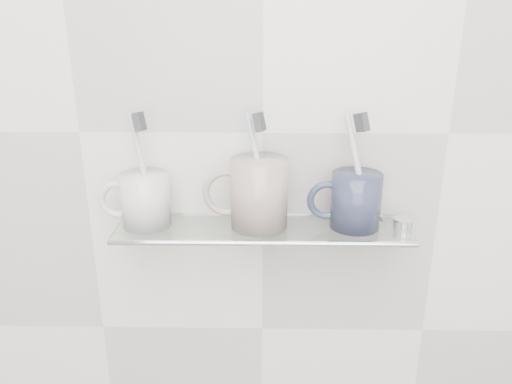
{
  "coord_description": "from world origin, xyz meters",
  "views": [
    {
      "loc": [
        0.0,
        0.26,
        1.45
      ],
      "look_at": [
        -0.01,
        1.04,
        1.16
      ],
      "focal_mm": 35.0,
      "sensor_mm": 36.0,
      "label": 1
    }
  ],
  "objects_px": {
    "shelf_glass": "(262,229)",
    "mug_left": "(146,200)",
    "mug_center": "(259,193)",
    "mug_right": "(356,200)"
  },
  "relations": [
    {
      "from": "shelf_glass",
      "to": "mug_center",
      "type": "bearing_deg",
      "value": 137.73
    },
    {
      "from": "shelf_glass",
      "to": "mug_right",
      "type": "height_order",
      "value": "mug_right"
    },
    {
      "from": "shelf_glass",
      "to": "mug_left",
      "type": "distance_m",
      "value": 0.2
    },
    {
      "from": "shelf_glass",
      "to": "mug_left",
      "type": "bearing_deg",
      "value": 178.56
    },
    {
      "from": "mug_left",
      "to": "mug_right",
      "type": "relative_size",
      "value": 0.97
    },
    {
      "from": "shelf_glass",
      "to": "mug_center",
      "type": "relative_size",
      "value": 4.19
    },
    {
      "from": "shelf_glass",
      "to": "mug_right",
      "type": "relative_size",
      "value": 5.25
    },
    {
      "from": "mug_right",
      "to": "shelf_glass",
      "type": "bearing_deg",
      "value": -168.61
    },
    {
      "from": "mug_center",
      "to": "mug_left",
      "type": "bearing_deg",
      "value": 163.05
    },
    {
      "from": "mug_left",
      "to": "mug_center",
      "type": "xyz_separation_m",
      "value": [
        0.19,
        0.0,
        0.01
      ]
    }
  ]
}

